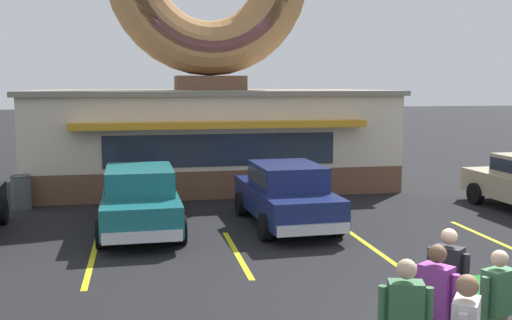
% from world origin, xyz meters
% --- Properties ---
extents(donut_shop_building, '(12.30, 6.75, 10.96)m').
position_xyz_m(donut_shop_building, '(-2.20, 13.94, 3.74)').
color(donut_shop_building, brown).
rests_on(donut_shop_building, ground).
extents(mini_donut_near_left, '(0.13, 0.13, 0.04)m').
position_xyz_m(mini_donut_near_left, '(1.44, 2.10, 0.05)').
color(mini_donut_near_left, '#D8667F').
rests_on(mini_donut_near_left, putting_mat).
extents(mini_donut_near_right, '(0.13, 0.13, 0.04)m').
position_xyz_m(mini_donut_near_right, '(0.81, 2.10, 0.05)').
color(mini_donut_near_right, '#D8667F').
rests_on(mini_donut_near_right, putting_mat).
extents(mini_donut_mid_left, '(0.13, 0.13, 0.04)m').
position_xyz_m(mini_donut_mid_left, '(0.99, 1.54, 0.05)').
color(mini_donut_mid_left, '#A5724C').
rests_on(mini_donut_mid_left, putting_mat).
extents(mini_donut_mid_centre, '(0.13, 0.13, 0.04)m').
position_xyz_m(mini_donut_mid_centre, '(1.52, 1.85, 0.05)').
color(mini_donut_mid_centre, '#D17F47').
rests_on(mini_donut_mid_centre, putting_mat).
extents(car_teal, '(2.04, 4.59, 1.60)m').
position_xyz_m(car_teal, '(-4.71, 7.30, 0.87)').
color(car_teal, '#196066').
rests_on(car_teal, ground).
extents(car_navy, '(2.11, 4.62, 1.60)m').
position_xyz_m(car_navy, '(-1.07, 7.24, 0.87)').
color(car_navy, navy).
rests_on(car_navy, ground).
extents(pedestrian_hooded_kid, '(0.56, 0.36, 1.59)m').
position_xyz_m(pedestrian_hooded_kid, '(-0.40, -0.89, 0.88)').
color(pedestrian_hooded_kid, '#7F7056').
rests_on(pedestrian_hooded_kid, ground).
extents(pedestrian_leather_jacket_man, '(0.42, 0.49, 1.67)m').
position_xyz_m(pedestrian_leather_jacket_man, '(-0.61, -0.06, 0.93)').
color(pedestrian_leather_jacket_man, '#232328').
rests_on(pedestrian_leather_jacket_man, ground).
extents(pedestrian_crossing_woman, '(0.41, 0.51, 1.71)m').
position_xyz_m(pedestrian_crossing_woman, '(-1.23, -0.89, 0.95)').
color(pedestrian_crossing_woman, '#7F7056').
rests_on(pedestrian_crossing_woman, ground).
extents(trash_bin, '(0.57, 0.57, 0.97)m').
position_xyz_m(trash_bin, '(-8.07, 10.68, 0.50)').
color(trash_bin, '#51565B').
rests_on(trash_bin, ground).
extents(parking_stripe_far_left, '(0.12, 3.60, 0.01)m').
position_xyz_m(parking_stripe_far_left, '(-5.70, 5.00, 0.00)').
color(parking_stripe_far_left, yellow).
rests_on(parking_stripe_far_left, ground).
extents(parking_stripe_left, '(0.12, 3.60, 0.01)m').
position_xyz_m(parking_stripe_left, '(-2.70, 5.00, 0.00)').
color(parking_stripe_left, yellow).
rests_on(parking_stripe_left, ground).
extents(parking_stripe_mid_left, '(0.12, 3.60, 0.01)m').
position_xyz_m(parking_stripe_mid_left, '(0.30, 5.00, 0.00)').
color(parking_stripe_mid_left, yellow).
rests_on(parking_stripe_mid_left, ground).
extents(parking_stripe_centre, '(0.12, 3.60, 0.01)m').
position_xyz_m(parking_stripe_centre, '(3.30, 5.00, 0.00)').
color(parking_stripe_centre, yellow).
rests_on(parking_stripe_centre, ground).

